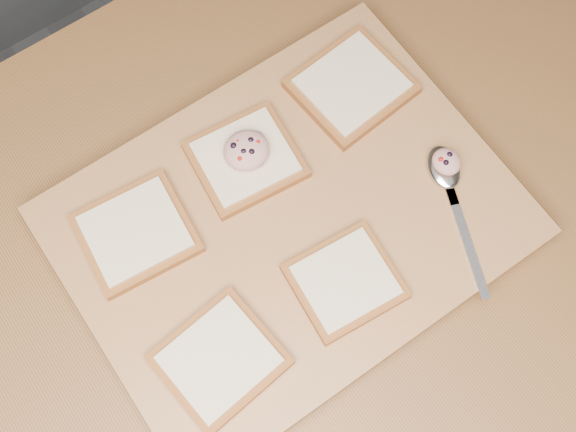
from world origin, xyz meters
name	(u,v)px	position (x,y,z in m)	size (l,w,h in m)	color
ground	(272,360)	(0.00, 0.00, 0.00)	(4.00, 4.00, 0.00)	#515459
island_counter	(267,320)	(0.00, 0.00, 0.45)	(2.00, 0.80, 0.90)	slate
cutting_board	(288,225)	(0.04, -0.01, 0.92)	(0.50, 0.38, 0.04)	#A87848
bread_far_left	(136,233)	(-0.11, 0.07, 0.95)	(0.13, 0.12, 0.02)	#A05D29
bread_far_center	(246,159)	(0.04, 0.08, 0.95)	(0.13, 0.12, 0.02)	#A05D29
bread_far_right	(352,86)	(0.20, 0.09, 0.95)	(0.14, 0.13, 0.02)	#A05D29
bread_near_left	(220,360)	(-0.11, -0.10, 0.95)	(0.13, 0.12, 0.02)	#A05D29
bread_near_center	(345,281)	(0.05, -0.11, 0.95)	(0.12, 0.11, 0.02)	#A05D29
tuna_salad_dollop	(246,150)	(0.04, 0.08, 0.97)	(0.05, 0.05, 0.03)	tan
spoon	(447,178)	(0.22, -0.07, 0.95)	(0.09, 0.19, 0.01)	silver
spoon_salad	(446,162)	(0.23, -0.06, 0.96)	(0.03, 0.04, 0.02)	tan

